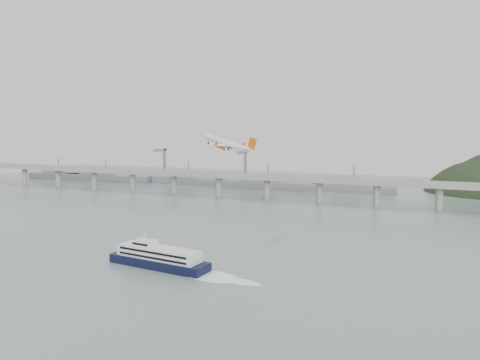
% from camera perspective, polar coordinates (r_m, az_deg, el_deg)
% --- Properties ---
extents(ground, '(900.00, 900.00, 0.00)m').
position_cam_1_polar(ground, '(250.88, -4.68, -9.62)').
color(ground, slate).
rests_on(ground, ground).
extents(bridge, '(800.00, 22.00, 23.90)m').
position_cam_1_polar(bridge, '(432.63, 6.93, -0.25)').
color(bridge, gray).
rests_on(bridge, ground).
extents(distant_fleet, '(453.00, 60.90, 40.00)m').
position_cam_1_polar(distant_fleet, '(551.29, -7.02, 0.10)').
color(distant_fleet, slate).
rests_on(distant_fleet, ground).
extents(ferry, '(89.49, 23.78, 16.90)m').
position_cam_1_polar(ferry, '(240.26, -9.87, -9.31)').
color(ferry, black).
rests_on(ferry, ground).
extents(airliner, '(43.20, 39.15, 14.74)m').
position_cam_1_polar(airliner, '(317.22, -1.52, 4.46)').
color(airliner, white).
rests_on(airliner, ground).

